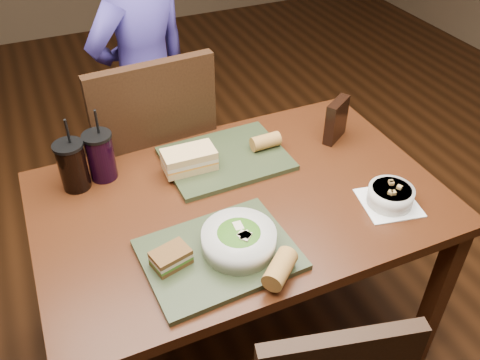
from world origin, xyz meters
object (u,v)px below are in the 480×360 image
Objects in this scene: chair_far at (154,160)px; diner at (145,81)px; tray_far at (225,158)px; baguette_near at (280,269)px; salad_bowl at (239,239)px; baguette_far at (266,141)px; dining_table at (240,217)px; tray_near at (219,255)px; chip_bag at (336,120)px; cup_cola at (73,166)px; soup_bowl at (391,195)px; sandwich_far at (189,159)px; cup_berry at (101,156)px; sandwich_near at (171,258)px.

diner reaches higher than chair_far.
baguette_near reaches higher than tray_far.
salad_bowl reaches higher than baguette_far.
tray_near is at bearing -126.44° from dining_table.
tray_far is 2.62× the size of chip_bag.
tray_far is (0.03, 0.20, 0.10)m from dining_table.
cup_cola is at bearing 122.90° from tray_near.
chair_far reaches higher than salad_bowl.
diner is at bearing 85.12° from tray_near.
chair_far reaches higher than tray_near.
salad_bowl reaches higher than tray_far.
soup_bowl is 1.28× the size of chip_bag.
baguette_near is 0.74× the size of chip_bag.
baguette_near is at bearing -96.81° from dining_table.
dining_table is at bearing 69.48° from diner.
chair_far is 0.72× the size of diner.
cup_cola reaches higher than tray_far.
cup_cola is at bearing 127.14° from salad_bowl.
diner is 12.53× the size of baguette_near.
sandwich_far reaches higher than soup_bowl.
baguette_far is at bearing 50.01° from tray_near.
sandwich_far is (0.05, -0.34, 0.21)m from chair_far.
dining_table is 0.49m from soup_bowl.
soup_bowl is at bearing -32.18° from cup_berry.
chair_far is 5.93× the size of sandwich_far.
baguette_near is at bearing -83.00° from chair_far.
tray_near is 0.74m from chip_bag.
salad_bowl reaches higher than sandwich_near.
sandwich_near is (-0.72, 0.02, 0.01)m from soup_bowl.
cup_berry is at bearing 168.84° from tray_far.
tray_far is 0.45m from salad_bowl.
soup_bowl is (0.52, 0.00, -0.02)m from salad_bowl.
diner is at bearing 93.85° from dining_table.
tray_near is at bearing 178.97° from chip_bag.
salad_bowl is 0.41m from sandwich_far.
chip_bag is at bearing 20.26° from dining_table.
baguette_near reaches higher than dining_table.
baguette_far is (0.29, 0.42, -0.01)m from salad_bowl.
sandwich_near is at bearing 147.75° from baguette_near.
tray_near is (-0.01, -0.74, 0.17)m from chair_far.
cup_cola is (-0.43, 0.63, 0.04)m from baguette_near.
sandwich_near is 0.63m from baguette_far.
soup_bowl is at bearing 0.34° from salad_bowl.
tray_far is 1.59× the size of cup_berry.
diner is at bearing 58.12° from cup_cola.
salad_bowl is 0.53m from soup_bowl.
tray_far is 0.57m from baguette_near.
salad_bowl is at bearing -179.66° from soup_bowl.
chair_far is at bearing 52.94° from diner.
chair_far reaches higher than dining_table.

